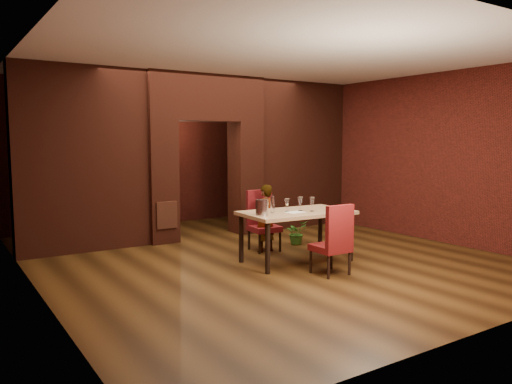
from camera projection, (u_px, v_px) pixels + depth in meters
floor at (261, 256)px, 8.37m from camera, size 8.00×8.00×0.00m
ceiling at (261, 61)px, 8.04m from camera, size 7.00×8.00×0.04m
wall_back at (165, 154)px, 11.54m from camera, size 7.00×0.04×3.20m
wall_front at (487, 175)px, 4.87m from camera, size 7.00×0.04×3.20m
wall_left at (31, 167)px, 6.30m from camera, size 0.04×8.00×3.20m
wall_right at (404, 156)px, 10.11m from camera, size 0.04×8.00×3.20m
pillar_left at (160, 182)px, 9.40m from camera, size 0.55×0.55×2.30m
pillar_right at (246, 178)px, 10.43m from camera, size 0.55×0.55×2.30m
lintel at (204, 98)px, 9.75m from camera, size 2.45×0.55×0.90m
wing_wall_left at (82, 159)px, 8.58m from camera, size 2.28×0.35×3.20m
wing_wall_right at (299, 155)px, 11.15m from camera, size 2.28×0.35×3.20m
vent_panel at (167, 215)px, 9.22m from camera, size 0.40×0.03×0.50m
rear_door at (150, 179)px, 11.33m from camera, size 0.90×0.08×2.10m
rear_door_frame at (151, 179)px, 11.29m from camera, size 1.02×0.04×2.22m
dining_table at (296, 236)px, 7.93m from camera, size 1.79×1.07×0.81m
chair_far at (264, 221)px, 8.71m from camera, size 0.52×0.52×1.05m
chair_near at (330, 239)px, 7.18m from camera, size 0.47×0.47×1.03m
person_seated at (265, 218)px, 8.62m from camera, size 0.45×0.32×1.17m
wine_glass_a at (287, 205)px, 7.82m from camera, size 0.08×0.08×0.20m
wine_glass_b at (300, 204)px, 7.91m from camera, size 0.09×0.09×0.22m
wine_glass_c at (312, 204)px, 7.85m from camera, size 0.09×0.09×0.22m
tasting_sheet at (295, 212)px, 7.76m from camera, size 0.31×0.24×0.00m
wine_bucket at (262, 208)px, 7.43m from camera, size 0.19×0.19×0.24m
water_bottle at (273, 204)px, 7.69m from camera, size 0.06×0.06×0.27m
potted_plant at (296, 232)px, 9.27m from camera, size 0.43×0.39×0.44m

